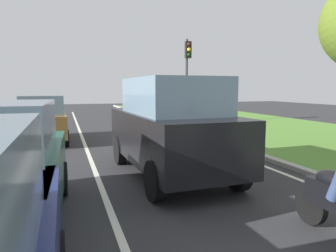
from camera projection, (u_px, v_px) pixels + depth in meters
name	position (u px, v px, depth m)	size (l,w,h in m)	color
ground_plane	(102.00, 141.00, 12.30)	(60.00, 60.00, 0.00)	#2D2D30
lane_line_center	(84.00, 142.00, 12.08)	(0.12, 32.00, 0.01)	silver
lane_line_right_edge	(188.00, 137.00, 13.42)	(0.12, 32.00, 0.01)	silver
grass_verge_right	(285.00, 131.00, 14.94)	(9.00, 48.00, 0.06)	#548433
curb_right	(199.00, 135.00, 13.56)	(0.24, 48.00, 0.12)	#9E9B93
car_suv_ahead	(171.00, 126.00, 7.31)	(2.12, 4.57, 2.28)	black
car_hatchback_far	(43.00, 119.00, 11.91)	(1.82, 3.75, 1.78)	brown
traffic_light_near_right	(187.00, 66.00, 17.54)	(0.32, 0.50, 4.74)	#2D2D2D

